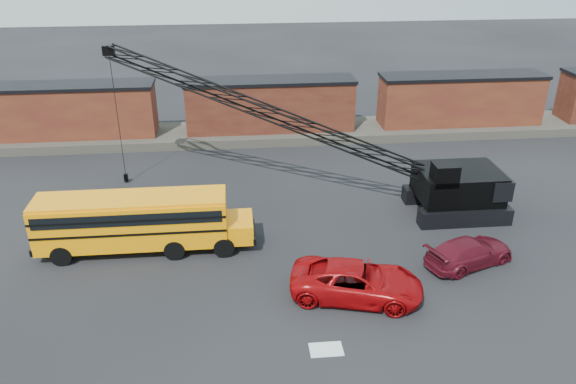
{
  "coord_description": "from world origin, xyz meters",
  "views": [
    {
      "loc": [
        -2.89,
        -22.05,
        16.18
      ],
      "look_at": [
        -0.21,
        5.11,
        3.0
      ],
      "focal_mm": 35.0,
      "sensor_mm": 36.0,
      "label": 1
    }
  ],
  "objects_px": {
    "red_pickup": "(357,281)",
    "crawler_crane": "(272,114)",
    "maroon_suv": "(469,252)",
    "school_bus": "(139,221)"
  },
  "relations": [
    {
      "from": "red_pickup",
      "to": "maroon_suv",
      "type": "distance_m",
      "value": 6.81
    },
    {
      "from": "red_pickup",
      "to": "school_bus",
      "type": "bearing_deg",
      "value": 78.17
    },
    {
      "from": "school_bus",
      "to": "red_pickup",
      "type": "height_order",
      "value": "school_bus"
    },
    {
      "from": "crawler_crane",
      "to": "red_pickup",
      "type": "bearing_deg",
      "value": -74.26
    },
    {
      "from": "school_bus",
      "to": "red_pickup",
      "type": "xyz_separation_m",
      "value": [
        10.74,
        -5.36,
        -0.93
      ]
    },
    {
      "from": "red_pickup",
      "to": "crawler_crane",
      "type": "bearing_deg",
      "value": 30.45
    },
    {
      "from": "school_bus",
      "to": "maroon_suv",
      "type": "xyz_separation_m",
      "value": [
        17.16,
        -3.14,
        -1.07
      ]
    },
    {
      "from": "red_pickup",
      "to": "maroon_suv",
      "type": "height_order",
      "value": "red_pickup"
    },
    {
      "from": "red_pickup",
      "to": "crawler_crane",
      "type": "distance_m",
      "value": 12.55
    },
    {
      "from": "red_pickup",
      "to": "crawler_crane",
      "type": "height_order",
      "value": "crawler_crane"
    }
  ]
}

